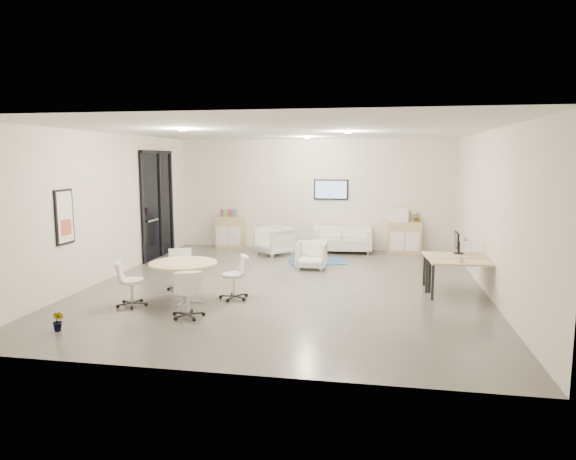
# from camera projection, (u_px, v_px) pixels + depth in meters

# --- Properties ---
(room_shell) EXTENTS (9.60, 10.60, 4.80)m
(room_shell) POSITION_uv_depth(u_px,v_px,m) (286.00, 210.00, 10.53)
(room_shell) COLOR #4F4C48
(room_shell) RESTS_ON ground
(glass_door) EXTENTS (0.09, 1.90, 2.85)m
(glass_door) POSITION_uv_depth(u_px,v_px,m) (158.00, 201.00, 13.68)
(glass_door) COLOR black
(glass_door) RESTS_ON room_shell
(artwork) EXTENTS (0.05, 0.54, 1.04)m
(artwork) POSITION_uv_depth(u_px,v_px,m) (64.00, 217.00, 9.67)
(artwork) COLOR black
(artwork) RESTS_ON room_shell
(wall_tv) EXTENTS (0.98, 0.06, 0.58)m
(wall_tv) POSITION_uv_depth(u_px,v_px,m) (331.00, 190.00, 14.78)
(wall_tv) COLOR black
(wall_tv) RESTS_ON room_shell
(ceiling_spots) EXTENTS (3.14, 4.14, 0.03)m
(ceiling_spots) POSITION_uv_depth(u_px,v_px,m) (284.00, 134.00, 11.16)
(ceiling_spots) COLOR #FFEAC6
(ceiling_spots) RESTS_ON room_shell
(sideboard_left) EXTENTS (0.82, 0.42, 0.92)m
(sideboard_left) POSITION_uv_depth(u_px,v_px,m) (230.00, 232.00, 15.28)
(sideboard_left) COLOR tan
(sideboard_left) RESTS_ON room_shell
(sideboard_right) EXTENTS (0.90, 0.43, 0.90)m
(sideboard_right) POSITION_uv_depth(u_px,v_px,m) (404.00, 237.00, 14.39)
(sideboard_right) COLOR tan
(sideboard_right) RESTS_ON room_shell
(books) EXTENTS (0.47, 0.14, 0.22)m
(books) POSITION_uv_depth(u_px,v_px,m) (229.00, 213.00, 15.21)
(books) COLOR red
(books) RESTS_ON sideboard_left
(printer) EXTENTS (0.56, 0.48, 0.37)m
(printer) POSITION_uv_depth(u_px,v_px,m) (399.00, 215.00, 14.34)
(printer) COLOR white
(printer) RESTS_ON sideboard_right
(loveseat) EXTENTS (1.69, 0.92, 0.61)m
(loveseat) POSITION_uv_depth(u_px,v_px,m) (342.00, 240.00, 14.54)
(loveseat) COLOR beige
(loveseat) RESTS_ON room_shell
(blue_rug) EXTENTS (1.64, 1.32, 0.01)m
(blue_rug) POSITION_uv_depth(u_px,v_px,m) (317.00, 261.00, 13.24)
(blue_rug) COLOR #2B5286
(blue_rug) RESTS_ON room_shell
(armchair_left) EXTENTS (1.13, 1.12, 0.85)m
(armchair_left) POSITION_uv_depth(u_px,v_px,m) (274.00, 239.00, 14.16)
(armchair_left) COLOR beige
(armchair_left) RESTS_ON room_shell
(armchair_right) EXTENTS (0.70, 0.66, 0.72)m
(armchair_right) POSITION_uv_depth(u_px,v_px,m) (311.00, 254.00, 12.36)
(armchair_right) COLOR beige
(armchair_right) RESTS_ON room_shell
(desk_rear) EXTENTS (1.46, 0.83, 0.73)m
(desk_rear) POSITION_uv_depth(u_px,v_px,m) (459.00, 259.00, 10.27)
(desk_rear) COLOR tan
(desk_rear) RESTS_ON room_shell
(desk_front) EXTENTS (1.41, 0.75, 0.72)m
(desk_front) POSITION_uv_depth(u_px,v_px,m) (467.00, 265.00, 9.73)
(desk_front) COLOR tan
(desk_front) RESTS_ON room_shell
(monitor) EXTENTS (0.20, 0.50, 0.44)m
(monitor) POSITION_uv_depth(u_px,v_px,m) (457.00, 242.00, 10.38)
(monitor) COLOR black
(monitor) RESTS_ON desk_rear
(round_table) EXTENTS (1.24, 1.24, 0.75)m
(round_table) POSITION_uv_depth(u_px,v_px,m) (183.00, 267.00, 9.42)
(round_table) COLOR tan
(round_table) RESTS_ON room_shell
(meeting_chairs) EXTENTS (2.45, 2.45, 0.82)m
(meeting_chairs) POSITION_uv_depth(u_px,v_px,m) (184.00, 281.00, 9.45)
(meeting_chairs) COLOR white
(meeting_chairs) RESTS_ON room_shell
(plant_cabinet) EXTENTS (0.27, 0.29, 0.21)m
(plant_cabinet) POSITION_uv_depth(u_px,v_px,m) (417.00, 218.00, 14.26)
(plant_cabinet) COLOR #3F7F3F
(plant_cabinet) RESTS_ON sideboard_right
(plant_floor) EXTENTS (0.23, 0.35, 0.14)m
(plant_floor) POSITION_uv_depth(u_px,v_px,m) (59.00, 327.00, 7.91)
(plant_floor) COLOR #3F7F3F
(plant_floor) RESTS_ON room_shell
(cup) EXTENTS (0.14, 0.13, 0.12)m
(cup) POSITION_uv_depth(u_px,v_px,m) (461.00, 259.00, 9.60)
(cup) COLOR white
(cup) RESTS_ON desk_front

